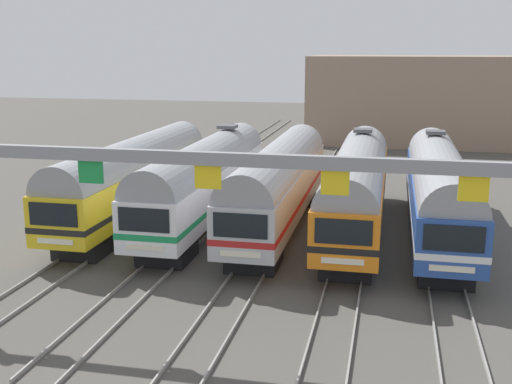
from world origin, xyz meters
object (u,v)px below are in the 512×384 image
object	(u,v)px
commuter_train_orange	(357,185)
commuter_train_blue	(439,188)
commuter_train_white	(205,178)
catenary_gantry	(208,188)
commuter_train_stainless	(279,181)
commuter_train_yellow	(134,175)

from	to	relation	value
commuter_train_orange	commuter_train_blue	xyz separation A→B (m)	(4.19, 0.00, 0.00)
commuter_train_white	commuter_train_blue	xyz separation A→B (m)	(12.58, 0.00, 0.00)
commuter_train_blue	catenary_gantry	world-z (taller)	catenary_gantry
commuter_train_stainless	catenary_gantry	world-z (taller)	catenary_gantry
commuter_train_stainless	commuter_train_yellow	bearing A→B (deg)	180.00
commuter_train_yellow	commuter_train_stainless	world-z (taller)	same
commuter_train_orange	commuter_train_blue	distance (m)	4.19
commuter_train_stainless	catenary_gantry	size ratio (longest dim) A/B	0.82
commuter_train_white	commuter_train_orange	size ratio (longest dim) A/B	1.00
commuter_train_orange	catenary_gantry	world-z (taller)	catenary_gantry
commuter_train_yellow	catenary_gantry	bearing A→B (deg)	-58.13
commuter_train_white	commuter_train_orange	xyz separation A→B (m)	(8.39, 0.00, 0.00)
commuter_train_stainless	commuter_train_blue	world-z (taller)	commuter_train_blue
commuter_train_orange	catenary_gantry	distance (m)	14.37
commuter_train_orange	commuter_train_blue	world-z (taller)	same
commuter_train_yellow	commuter_train_white	world-z (taller)	commuter_train_white
commuter_train_yellow	commuter_train_blue	size ratio (longest dim) A/B	1.00
commuter_train_yellow	commuter_train_orange	xyz separation A→B (m)	(12.58, 0.00, 0.00)
commuter_train_stainless	commuter_train_orange	world-z (taller)	commuter_train_orange
commuter_train_blue	commuter_train_orange	bearing A→B (deg)	180.00
commuter_train_stainless	catenary_gantry	bearing A→B (deg)	-90.00
commuter_train_yellow	commuter_train_stainless	xyz separation A→B (m)	(8.39, 0.00, 0.00)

